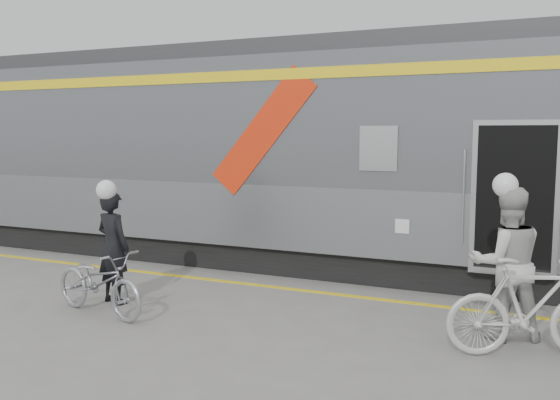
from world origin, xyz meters
The scene contains 9 objects.
ground centered at (0.00, 0.00, 0.00)m, with size 90.00×90.00×0.00m, color slate.
train centered at (0.68, 4.19, 2.05)m, with size 24.00×3.17×4.10m.
safety_strip centered at (0.00, 2.15, 0.00)m, with size 24.00×0.12×0.01m, color yellow.
man centered at (-2.47, 0.42, 0.83)m, with size 0.61×0.40×1.66m, color black.
bicycle_left centered at (-2.27, -0.13, 0.46)m, with size 0.61×1.74×0.91m, color #A0A2A8.
woman centered at (2.88, 1.15, 0.93)m, with size 0.90×0.70×1.85m, color beige.
bicycle_right centered at (3.18, 0.60, 0.56)m, with size 0.53×1.87×1.12m, color beige.
helmet_man centered at (-2.47, 0.42, 1.80)m, with size 0.29×0.29×0.29m, color white.
helmet_woman centered at (2.88, 1.15, 2.00)m, with size 0.30×0.30×0.30m, color white.
Camera 1 is at (3.23, -6.37, 2.50)m, focal length 38.00 mm.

